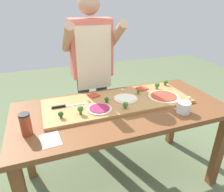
{
  "coord_description": "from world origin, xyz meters",
  "views": [
    {
      "loc": [
        -0.58,
        -1.36,
        1.59
      ],
      "look_at": [
        -0.05,
        0.09,
        0.87
      ],
      "focal_mm": 32.71,
      "sensor_mm": 36.0,
      "label": 1
    }
  ],
  "objects": [
    {
      "name": "cheese_crumble_b",
      "position": [
        0.6,
        -0.09,
        0.83
      ],
      "size": [
        0.02,
        0.02,
        0.02
      ],
      "primitive_type": "cube",
      "rotation": [
        0.0,
        0.0,
        0.21
      ],
      "color": "white",
      "rests_on": "cutting_board"
    },
    {
      "name": "flour_cup",
      "position": [
        0.43,
        -0.24,
        0.84
      ],
      "size": [
        0.11,
        0.11,
        0.09
      ],
      "color": "white",
      "rests_on": "prep_table"
    },
    {
      "name": "broccoli_floret_back_mid",
      "position": [
        -0.1,
        0.09,
        0.85
      ],
      "size": [
        0.04,
        0.04,
        0.05
      ],
      "color": "#2C5915",
      "rests_on": "cutting_board"
    },
    {
      "name": "broccoli_floret_center_left",
      "position": [
        -0.34,
        -0.03,
        0.86
      ],
      "size": [
        0.05,
        0.05,
        0.07
      ],
      "color": "#3F7220",
      "rests_on": "cutting_board"
    },
    {
      "name": "broccoli_floret_back_right",
      "position": [
        0.01,
        -0.06,
        0.85
      ],
      "size": [
        0.04,
        0.04,
        0.06
      ],
      "color": "#3F7220",
      "rests_on": "cutting_board"
    },
    {
      "name": "cook_center",
      "position": [
        -0.09,
        0.58,
        1.0
      ],
      "size": [
        0.54,
        0.39,
        1.67
      ],
      "color": "#333847",
      "rests_on": "ground"
    },
    {
      "name": "pizza_whole_white_garlic",
      "position": [
        0.08,
        0.09,
        0.83
      ],
      "size": [
        0.21,
        0.21,
        0.02
      ],
      "color": "beige",
      "rests_on": "cutting_board"
    },
    {
      "name": "recipe_note",
      "position": [
        -0.58,
        -0.25,
        0.8
      ],
      "size": [
        0.13,
        0.16,
        0.0
      ],
      "primitive_type": "cube",
      "rotation": [
        0.0,
        0.0,
        0.09
      ],
      "color": "white",
      "rests_on": "prep_table"
    },
    {
      "name": "pizza_slice_near_left",
      "position": [
        -0.16,
        0.24,
        0.83
      ],
      "size": [
        0.1,
        0.1,
        0.01
      ],
      "primitive_type": "cube",
      "rotation": [
        0.0,
        0.0,
        0.34
      ],
      "color": "#BC3D28",
      "rests_on": "cutting_board"
    },
    {
      "name": "pizza_whole_tomato_red",
      "position": [
        0.41,
        0.01,
        0.83
      ],
      "size": [
        0.27,
        0.27,
        0.02
      ],
      "color": "beige",
      "rests_on": "cutting_board"
    },
    {
      "name": "sauce_jar",
      "position": [
        -0.72,
        -0.13,
        0.88
      ],
      "size": [
        0.07,
        0.07,
        0.15
      ],
      "color": "#99381E",
      "rests_on": "prep_table"
    },
    {
      "name": "prep_table",
      "position": [
        0.0,
        0.0,
        0.69
      ],
      "size": [
        1.73,
        0.8,
        0.8
      ],
      "color": "brown",
      "rests_on": "ground"
    },
    {
      "name": "cheese_crumble_d",
      "position": [
        -0.24,
        0.16,
        0.83
      ],
      "size": [
        0.02,
        0.02,
        0.02
      ],
      "primitive_type": "cube",
      "rotation": [
        0.0,
        0.0,
        1.33
      ],
      "color": "silver",
      "rests_on": "cutting_board"
    },
    {
      "name": "pizza_whole_beet_magenta",
      "position": [
        -0.19,
        -0.01,
        0.83
      ],
      "size": [
        0.19,
        0.19,
        0.02
      ],
      "color": "beige",
      "rests_on": "cutting_board"
    },
    {
      "name": "cheese_crumble_c",
      "position": [
        -0.05,
        0.15,
        0.83
      ],
      "size": [
        0.02,
        0.02,
        0.01
      ],
      "primitive_type": "cube",
      "rotation": [
        0.0,
        0.0,
        0.85
      ],
      "color": "silver",
      "rests_on": "cutting_board"
    },
    {
      "name": "ground_plane",
      "position": [
        0.0,
        0.0,
        0.0
      ],
      "size": [
        8.0,
        8.0,
        0.0
      ],
      "primitive_type": "plane",
      "color": "#60704C"
    },
    {
      "name": "chefs_knife",
      "position": [
        -0.44,
        0.13,
        0.83
      ],
      "size": [
        0.27,
        0.02,
        0.02
      ],
      "color": "#B7BABF",
      "rests_on": "cutting_board"
    },
    {
      "name": "broccoli_floret_front_left",
      "position": [
        0.58,
        0.25,
        0.85
      ],
      "size": [
        0.05,
        0.05,
        0.06
      ],
      "color": "#3F7220",
      "rests_on": "cutting_board"
    },
    {
      "name": "broccoli_floret_back_left",
      "position": [
        -0.49,
        -0.04,
        0.85
      ],
      "size": [
        0.04,
        0.04,
        0.05
      ],
      "color": "#2C5915",
      "rests_on": "cutting_board"
    },
    {
      "name": "cheese_crumble_a",
      "position": [
        0.12,
        0.26,
        0.83
      ],
      "size": [
        0.02,
        0.02,
        0.02
      ],
      "primitive_type": "cube",
      "rotation": [
        0.0,
        0.0,
        0.3
      ],
      "color": "silver",
      "rests_on": "cutting_board"
    },
    {
      "name": "pizza_slice_far_right",
      "position": [
        0.32,
        0.24,
        0.83
      ],
      "size": [
        0.11,
        0.11,
        0.01
      ],
      "primitive_type": "cube",
      "rotation": [
        0.0,
        0.0,
        0.3
      ],
      "color": "#BC3D28",
      "rests_on": "cutting_board"
    },
    {
      "name": "broccoli_floret_front_right",
      "position": [
        0.45,
        0.2,
        0.86
      ],
      "size": [
        0.05,
        0.05,
        0.07
      ],
      "color": "#3F7220",
      "rests_on": "cutting_board"
    },
    {
      "name": "broccoli_floret_front_mid",
      "position": [
        0.23,
        0.15,
        0.85
      ],
      "size": [
        0.03,
        0.03,
        0.05
      ],
      "color": "#366618",
      "rests_on": "cutting_board"
    },
    {
      "name": "cutting_board",
      "position": [
        0.01,
        0.09,
        0.81
      ],
      "size": [
        1.25,
        0.47,
        0.02
      ],
      "primitive_type": "cube",
      "color": "#B27F47",
      "rests_on": "prep_table"
    }
  ]
}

